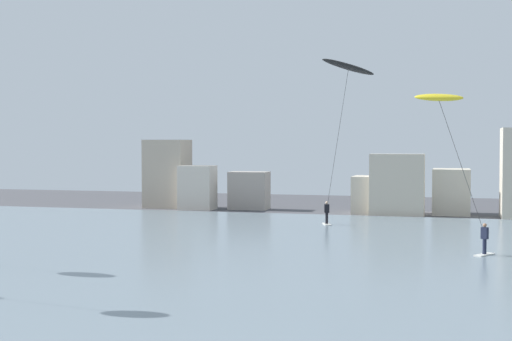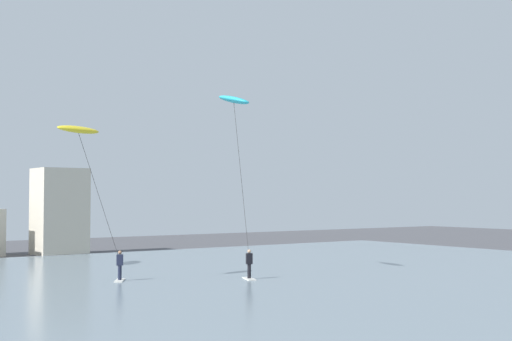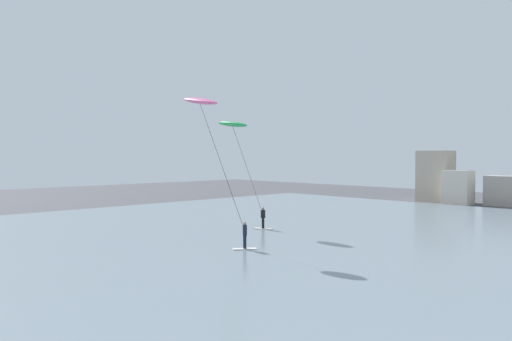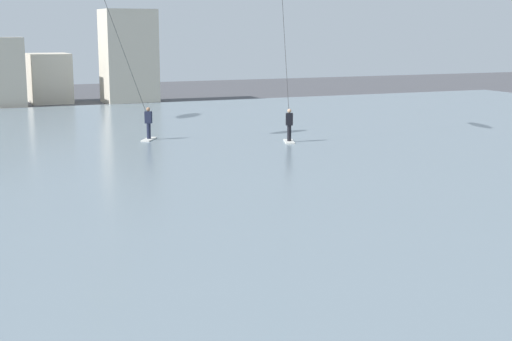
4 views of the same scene
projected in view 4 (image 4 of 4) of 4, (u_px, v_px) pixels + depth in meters
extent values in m
cube|color=slate|center=(62.00, 174.00, 29.48)|extent=(84.00, 52.00, 0.10)
cube|color=beige|center=(49.00, 78.00, 57.70)|extent=(2.99, 3.87, 3.75)
cube|color=beige|center=(129.00, 56.00, 57.53)|extent=(3.86, 3.66, 7.06)
cube|color=silver|center=(149.00, 139.00, 38.04)|extent=(1.11, 1.42, 0.06)
cylinder|color=#191E33|center=(149.00, 131.00, 37.96)|extent=(0.20, 0.20, 0.78)
cube|color=#191E33|center=(148.00, 117.00, 37.83)|extent=(0.40, 0.37, 0.60)
sphere|color=#9E7051|center=(148.00, 109.00, 37.75)|extent=(0.20, 0.20, 0.20)
cylinder|color=#333333|center=(123.00, 49.00, 36.84)|extent=(2.37, 0.23, 6.92)
cube|color=silver|center=(289.00, 142.00, 37.26)|extent=(0.88, 1.47, 0.06)
cylinder|color=black|center=(289.00, 133.00, 37.19)|extent=(0.20, 0.20, 0.78)
cube|color=black|center=(289.00, 119.00, 37.06)|extent=(0.39, 0.32, 0.60)
sphere|color=tan|center=(289.00, 111.00, 36.98)|extent=(0.20, 0.20, 0.20)
cylinder|color=#333333|center=(284.00, 27.00, 37.14)|extent=(0.26, 1.95, 9.04)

